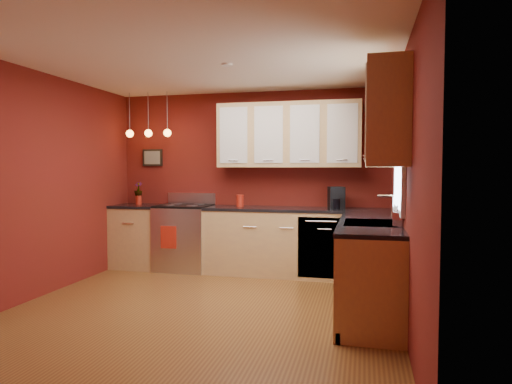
% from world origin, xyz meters
% --- Properties ---
extents(floor, '(4.20, 4.20, 0.00)m').
position_xyz_m(floor, '(0.00, 0.00, 0.00)').
color(floor, brown).
rests_on(floor, ground).
extents(ceiling, '(4.00, 4.20, 0.02)m').
position_xyz_m(ceiling, '(0.00, 0.00, 2.60)').
color(ceiling, '#EFE4D0').
rests_on(ceiling, wall_back).
extents(wall_back, '(4.00, 0.02, 2.60)m').
position_xyz_m(wall_back, '(0.00, 2.10, 1.30)').
color(wall_back, maroon).
rests_on(wall_back, floor).
extents(wall_front, '(4.00, 0.02, 2.60)m').
position_xyz_m(wall_front, '(0.00, -2.10, 1.30)').
color(wall_front, maroon).
rests_on(wall_front, floor).
extents(wall_left, '(0.02, 4.20, 2.60)m').
position_xyz_m(wall_left, '(-2.00, 0.00, 1.30)').
color(wall_left, maroon).
rests_on(wall_left, floor).
extents(wall_right, '(0.02, 4.20, 2.60)m').
position_xyz_m(wall_right, '(2.00, 0.00, 1.30)').
color(wall_right, maroon).
rests_on(wall_right, floor).
extents(base_cabinets_back_left, '(0.70, 0.60, 0.90)m').
position_xyz_m(base_cabinets_back_left, '(-1.65, 1.80, 0.45)').
color(base_cabinets_back_left, tan).
rests_on(base_cabinets_back_left, floor).
extents(base_cabinets_back_right, '(2.54, 0.60, 0.90)m').
position_xyz_m(base_cabinets_back_right, '(0.73, 1.80, 0.45)').
color(base_cabinets_back_right, tan).
rests_on(base_cabinets_back_right, floor).
extents(base_cabinets_right, '(0.60, 2.10, 0.90)m').
position_xyz_m(base_cabinets_right, '(1.70, 0.45, 0.45)').
color(base_cabinets_right, tan).
rests_on(base_cabinets_right, floor).
extents(counter_back_left, '(0.70, 0.62, 0.04)m').
position_xyz_m(counter_back_left, '(-1.65, 1.80, 0.92)').
color(counter_back_left, black).
rests_on(counter_back_left, base_cabinets_back_left).
extents(counter_back_right, '(2.54, 0.62, 0.04)m').
position_xyz_m(counter_back_right, '(0.73, 1.80, 0.92)').
color(counter_back_right, black).
rests_on(counter_back_right, base_cabinets_back_right).
extents(counter_right, '(0.62, 2.10, 0.04)m').
position_xyz_m(counter_right, '(1.70, 0.45, 0.92)').
color(counter_right, black).
rests_on(counter_right, base_cabinets_right).
extents(gas_range, '(0.76, 0.64, 1.11)m').
position_xyz_m(gas_range, '(-0.92, 1.80, 0.48)').
color(gas_range, '#BABABF').
rests_on(gas_range, floor).
extents(dishwasher_front, '(0.60, 0.02, 0.80)m').
position_xyz_m(dishwasher_front, '(1.10, 1.51, 0.45)').
color(dishwasher_front, '#BABABF').
rests_on(dishwasher_front, base_cabinets_back_right).
extents(sink, '(0.50, 0.70, 0.33)m').
position_xyz_m(sink, '(1.70, 0.30, 0.92)').
color(sink, gray).
rests_on(sink, counter_right).
extents(window, '(0.06, 1.02, 1.22)m').
position_xyz_m(window, '(1.97, 0.30, 1.69)').
color(window, white).
rests_on(window, wall_right).
extents(upper_cabinets_back, '(2.00, 0.35, 0.90)m').
position_xyz_m(upper_cabinets_back, '(0.60, 1.93, 1.95)').
color(upper_cabinets_back, tan).
rests_on(upper_cabinets_back, wall_back).
extents(upper_cabinets_right, '(0.35, 1.95, 0.90)m').
position_xyz_m(upper_cabinets_right, '(1.82, 0.32, 1.95)').
color(upper_cabinets_right, tan).
rests_on(upper_cabinets_right, wall_right).
extents(wall_picture, '(0.32, 0.03, 0.26)m').
position_xyz_m(wall_picture, '(-1.55, 2.08, 1.65)').
color(wall_picture, black).
rests_on(wall_picture, wall_back).
extents(pendant_lights, '(0.71, 0.11, 0.66)m').
position_xyz_m(pendant_lights, '(-1.45, 1.75, 2.01)').
color(pendant_lights, gray).
rests_on(pendant_lights, ceiling).
extents(red_canister, '(0.11, 0.11, 0.17)m').
position_xyz_m(red_canister, '(-0.08, 1.82, 1.03)').
color(red_canister, '#B02212').
rests_on(red_canister, counter_back_right).
extents(red_vase, '(0.09, 0.09, 0.14)m').
position_xyz_m(red_vase, '(-1.68, 1.85, 1.01)').
color(red_vase, '#B02212').
rests_on(red_vase, counter_back_left).
extents(flowers, '(0.13, 0.13, 0.22)m').
position_xyz_m(flowers, '(-1.68, 1.85, 1.17)').
color(flowers, '#B02212').
rests_on(flowers, red_vase).
extents(coffee_maker, '(0.25, 0.24, 0.30)m').
position_xyz_m(coffee_maker, '(1.27, 1.81, 1.08)').
color(coffee_maker, black).
rests_on(coffee_maker, counter_back_right).
extents(soap_pump, '(0.10, 0.10, 0.20)m').
position_xyz_m(soap_pump, '(1.95, 0.04, 1.04)').
color(soap_pump, white).
rests_on(soap_pump, counter_right).
extents(dish_towel, '(0.23, 0.02, 0.32)m').
position_xyz_m(dish_towel, '(-1.02, 1.47, 0.52)').
color(dish_towel, '#B02212').
rests_on(dish_towel, gas_range).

